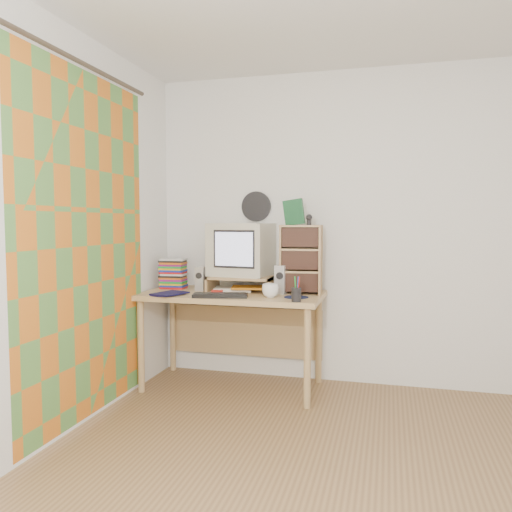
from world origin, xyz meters
The scene contains 21 objects.
floor centered at (0.00, 0.00, 0.00)m, with size 3.50×3.50×0.00m, color olive.
back_wall centered at (0.00, 1.75, 1.25)m, with size 3.50×3.50×0.00m, color white.
left_wall centered at (-1.75, 0.00, 1.25)m, with size 3.50×3.50×0.00m, color white.
curtain centered at (-1.71, 0.48, 1.15)m, with size 2.20×2.20×0.00m, color orange.
wall_disc centered at (-0.93, 1.73, 1.43)m, with size 0.25×0.25×0.02m, color black.
desk centered at (-1.03, 1.44, 0.62)m, with size 1.40×0.70×0.75m.
monitor_riser centered at (-0.98, 1.48, 0.84)m, with size 0.52×0.30×0.12m.
crt_monitor centered at (-1.01, 1.53, 1.08)m, with size 0.44×0.44×0.42m, color beige.
speaker_left centered at (-1.31, 1.42, 0.85)m, with size 0.07×0.07×0.19m, color #BABAC0.
speaker_right centered at (-0.65, 1.43, 0.86)m, with size 0.08×0.08×0.22m, color #BABAC0.
keyboard centered at (-1.04, 1.14, 0.76)m, with size 0.40×0.13×0.03m, color black.
dvd_stack centered at (-1.58, 1.50, 0.89)m, with size 0.20×0.14×0.28m, color brown, non-canonical shape.
cd_rack centered at (-0.51, 1.49, 1.01)m, with size 0.32×0.17×0.53m, color tan.
mug centered at (-0.69, 1.23, 0.80)m, with size 0.13×0.13×0.10m, color white.
diary centered at (-1.53, 1.16, 0.77)m, with size 0.23×0.17×0.05m, color #110F3A.
mousepad centered at (-0.50, 1.27, 0.75)m, with size 0.18×0.18×0.00m, color black.
pen_cup centered at (-0.47, 1.08, 0.82)m, with size 0.07×0.07×0.14m, color black, non-canonical shape.
papers centered at (-1.00, 1.48, 0.77)m, with size 0.29×0.22×0.04m, color white, non-canonical shape.
red_box centered at (-1.09, 1.21, 0.77)m, with size 0.08×0.05×0.04m, color red.
game_box centered at (-0.56, 1.49, 1.38)m, with size 0.15×0.03×0.20m, color #164F2A.
webcam centered at (-0.44, 1.45, 1.32)m, with size 0.05×0.05×0.08m, color black, non-canonical shape.
Camera 1 is at (0.15, -2.30, 1.31)m, focal length 35.00 mm.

